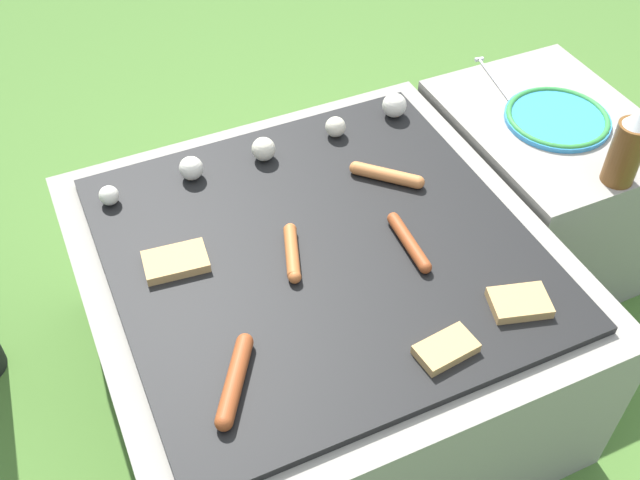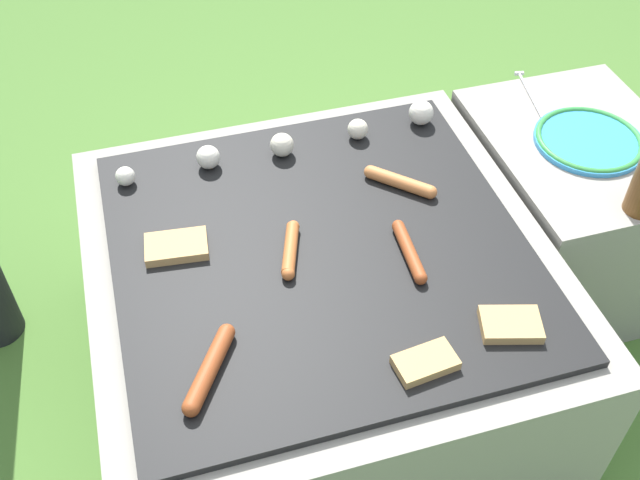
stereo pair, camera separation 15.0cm
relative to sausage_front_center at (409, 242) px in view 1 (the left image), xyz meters
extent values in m
plane|color=#47702D|center=(-0.16, 0.07, -0.47)|extent=(14.00, 14.00, 0.00)
cube|color=gray|center=(-0.16, 0.07, -0.25)|extent=(0.94, 0.94, 0.44)
cube|color=black|center=(-0.16, 0.07, -0.02)|extent=(0.83, 0.83, 0.02)
cube|color=gray|center=(0.54, 0.23, -0.24)|extent=(0.44, 0.56, 0.45)
cylinder|color=#C6753D|center=(0.06, 0.20, 0.00)|extent=(0.12, 0.12, 0.03)
sphere|color=#C6753D|center=(0.00, 0.25, 0.00)|extent=(0.03, 0.03, 0.03)
sphere|color=#C6753D|center=(0.11, 0.15, 0.00)|extent=(0.03, 0.03, 0.03)
cylinder|color=#93421E|center=(0.00, 0.00, 0.00)|extent=(0.03, 0.15, 0.03)
sphere|color=#93421E|center=(0.00, -0.07, 0.00)|extent=(0.03, 0.03, 0.03)
sphere|color=#93421E|center=(0.00, 0.07, 0.00)|extent=(0.03, 0.03, 0.03)
cylinder|color=#B7602D|center=(-0.23, 0.07, 0.00)|extent=(0.07, 0.13, 0.03)
sphere|color=#B7602D|center=(-0.25, 0.01, 0.00)|extent=(0.03, 0.03, 0.03)
sphere|color=#B7602D|center=(-0.20, 0.13, 0.00)|extent=(0.03, 0.03, 0.03)
cylinder|color=#93421E|center=(-0.43, -0.17, 0.00)|extent=(0.11, 0.15, 0.03)
sphere|color=#93421E|center=(-0.39, -0.10, 0.00)|extent=(0.03, 0.03, 0.03)
sphere|color=#93421E|center=(-0.48, -0.24, 0.00)|extent=(0.03, 0.03, 0.03)
cube|color=tan|center=(-0.07, -0.26, 0.00)|extent=(0.12, 0.08, 0.02)
cube|color=tan|center=(0.11, -0.22, 0.00)|extent=(0.13, 0.10, 0.02)
cube|color=tan|center=(-0.44, 0.15, 0.00)|extent=(0.13, 0.09, 0.02)
sphere|color=silver|center=(-0.52, 0.38, 0.01)|extent=(0.04, 0.04, 0.04)
sphere|color=silver|center=(-0.33, 0.39, 0.01)|extent=(0.05, 0.05, 0.05)
sphere|color=beige|center=(-0.16, 0.38, 0.01)|extent=(0.05, 0.05, 0.05)
sphere|color=beige|center=(0.02, 0.40, 0.01)|extent=(0.05, 0.05, 0.05)
sphere|color=silver|center=(0.19, 0.41, 0.02)|extent=(0.06, 0.06, 0.06)
cylinder|color=#338CCC|center=(0.54, 0.22, -0.01)|extent=(0.25, 0.25, 0.01)
torus|color=#338C3F|center=(0.54, 0.22, 0.00)|extent=(0.25, 0.25, 0.01)
cylinder|color=brown|center=(0.52, -0.01, 0.06)|extent=(0.07, 0.07, 0.15)
cone|color=white|center=(0.52, -0.01, 0.16)|extent=(0.06, 0.06, 0.04)
cylinder|color=silver|center=(0.49, 0.43, -0.01)|extent=(0.04, 0.21, 0.01)
cube|color=silver|center=(0.51, 0.53, -0.01)|extent=(0.03, 0.01, 0.01)
camera|label=1|loc=(-0.60, -0.88, 1.08)|focal=42.00mm
camera|label=2|loc=(-0.46, -0.94, 1.08)|focal=42.00mm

